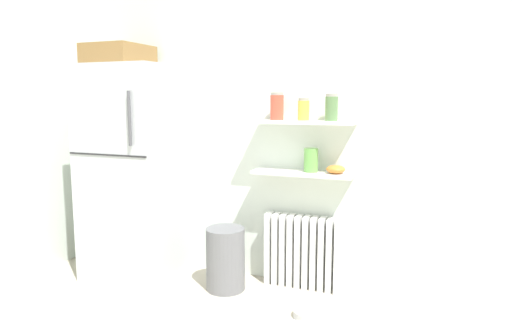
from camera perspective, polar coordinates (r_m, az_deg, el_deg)
The scene contains 12 objects.
back_wall at distance 3.54m, azimuth 7.01°, elevation 4.72°, with size 7.04×0.10×2.60m, color silver.
refrigerator at distance 3.84m, azimuth -15.35°, elevation -1.03°, with size 0.72×0.69×1.92m.
radiator at distance 3.61m, azimuth 5.96°, elevation -11.58°, with size 0.61×0.12×0.58m.
wall_shelf_lower at distance 3.43m, azimuth 5.98°, elevation -1.68°, with size 0.77×0.22×0.03m, color white.
wall_shelf_upper at distance 3.39m, azimuth 6.08°, elevation 4.84°, with size 0.77×0.22×0.03m, color white.
storage_jar_0 at distance 3.44m, azimuth 2.69°, elevation 6.85°, with size 0.10×0.10×0.21m.
storage_jar_1 at distance 3.38m, azimuth 6.10°, elevation 6.44°, with size 0.09×0.09×0.17m.
storage_jar_2 at distance 3.33m, azimuth 9.63°, elevation 6.61°, with size 0.09×0.09×0.20m.
vase at distance 3.40m, azimuth 7.03°, elevation -0.03°, with size 0.11×0.11×0.18m, color #66A84C.
shelf_bowl at distance 3.36m, azimuth 10.15°, elevation -1.18°, with size 0.14×0.14×0.06m, color orange.
trash_bin at distance 3.58m, azimuth -3.93°, elevation -12.48°, with size 0.30×0.30×0.49m, color slate.
pet_food_bowl at distance 3.26m, azimuth 6.49°, elevation -18.92°, with size 0.18×0.18×0.05m, color #B7B7BC.
Camera 1 is at (0.86, -1.37, 1.49)m, focal length 31.31 mm.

